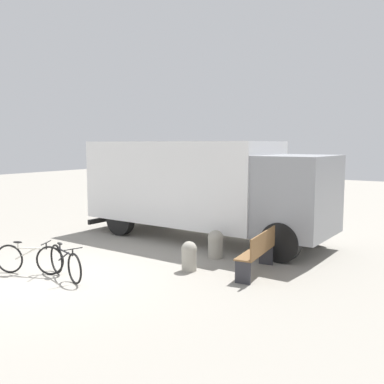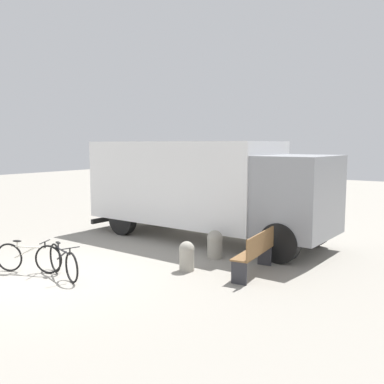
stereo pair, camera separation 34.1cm
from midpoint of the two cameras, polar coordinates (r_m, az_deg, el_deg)
ground_plane at (r=10.08m, az=-19.31°, el=-10.89°), size 60.00×60.00×0.00m
delivery_truck at (r=13.16m, az=0.45°, el=1.02°), size 7.93×2.75×3.01m
park_bench at (r=9.82m, az=7.90°, el=-7.76°), size 0.59×1.76×0.98m
bicycle_near at (r=10.51m, az=-21.76°, el=-8.26°), size 1.51×0.75×0.75m
bicycle_middle at (r=9.93m, az=-17.53°, el=-8.94°), size 1.58×0.61×0.75m
bollard_near_bench at (r=10.01m, az=-1.38°, el=-8.42°), size 0.36×0.36×0.70m
bollard_far_bench at (r=11.13m, az=2.28°, el=-6.85°), size 0.41×0.41×0.72m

